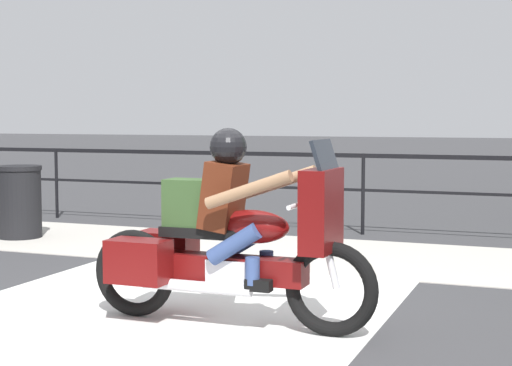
# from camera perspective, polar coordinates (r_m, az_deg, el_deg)

# --- Properties ---
(ground_plane) EXTENTS (120.00, 120.00, 0.00)m
(ground_plane) POSITION_cam_1_polar(r_m,az_deg,el_deg) (6.32, -3.34, -10.24)
(ground_plane) COLOR #38383A
(sidewalk_band) EXTENTS (44.00, 2.40, 0.01)m
(sidewalk_band) POSITION_cam_1_polar(r_m,az_deg,el_deg) (9.44, 5.28, -5.19)
(sidewalk_band) COLOR #B7B2A8
(sidewalk_band) RESTS_ON ground
(crosswalk_band) EXTENTS (3.63, 6.00, 0.01)m
(crosswalk_band) POSITION_cam_1_polar(r_m,az_deg,el_deg) (6.38, -8.56, -10.10)
(crosswalk_band) COLOR silver
(crosswalk_band) RESTS_ON ground
(fence_railing) EXTENTS (36.00, 0.05, 1.14)m
(fence_railing) POSITION_cam_1_polar(r_m,az_deg,el_deg) (11.02, 7.81, 0.89)
(fence_railing) COLOR black
(fence_railing) RESTS_ON ground
(motorcycle) EXTENTS (2.40, 0.76, 1.56)m
(motorcycle) POSITION_cam_1_polar(r_m,az_deg,el_deg) (6.14, -2.14, -4.05)
(motorcycle) COLOR black
(motorcycle) RESTS_ON ground
(trash_bin) EXTENTS (0.62, 0.62, 0.99)m
(trash_bin) POSITION_cam_1_polar(r_m,az_deg,el_deg) (11.10, -16.84, -1.32)
(trash_bin) COLOR black
(trash_bin) RESTS_ON ground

